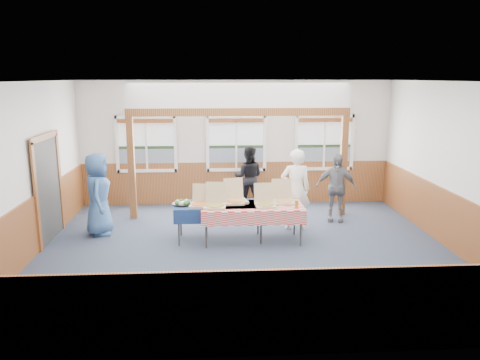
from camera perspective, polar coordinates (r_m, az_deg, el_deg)
The scene contains 31 objects.
floor at distance 9.13m, azimuth 0.70°, elevation -8.57°, with size 8.00×8.00×0.00m, color #292E42.
ceiling at distance 8.52m, azimuth 0.76°, elevation 11.95°, with size 8.00×8.00×0.00m, color white.
wall_back at distance 12.13m, azimuth -0.47°, elevation 4.52°, with size 8.00×8.00×0.00m, color silver.
wall_front at distance 5.31m, azimuth 3.49°, elevation -5.98°, with size 8.00×8.00×0.00m, color silver.
wall_left at distance 9.30m, azimuth -24.68°, elevation 0.92°, with size 8.00×8.00×0.00m, color silver.
wall_right at distance 9.82m, azimuth 24.71°, elevation 1.48°, with size 8.00×8.00×0.00m, color silver.
wainscot_back at distance 12.30m, azimuth -0.46°, elevation -0.35°, with size 7.98×0.05×1.10m, color brown.
wainscot_front at distance 5.75m, azimuth 3.32°, elevation -15.87°, with size 7.98×0.05×1.10m, color brown.
wainscot_left at distance 9.53m, azimuth -23.97°, elevation -5.27°, with size 0.05×6.98×1.10m, color brown.
wainscot_right at distance 10.04m, azimuth 24.05°, elevation -4.41°, with size 0.05×6.98×1.10m, color brown.
cased_opening at distance 10.22m, azimuth -22.42°, elevation -1.08°, with size 0.06×1.30×2.10m, color #333333.
window_left at distance 12.18m, azimuth -11.37°, elevation 4.68°, with size 1.56×0.10×1.46m.
window_mid at distance 12.08m, azimuth -0.46°, elevation 4.86°, with size 1.56×0.10×1.46m.
window_right at distance 12.41m, azimuth 10.24°, elevation 4.87°, with size 1.56×0.10×1.46m.
post_left at distance 11.16m, azimuth -13.07°, elevation 1.41°, with size 0.15×0.15×2.40m, color #603115.
post_right at distance 11.43m, azimuth 12.47°, elevation 1.70°, with size 0.15×0.15×2.40m, color #603115.
cross_beam at distance 10.84m, azimuth -0.15°, elevation 8.31°, with size 5.15×0.18×0.18m, color #603115.
table_left at distance 9.50m, azimuth -2.49°, elevation -3.28°, with size 1.95×1.26×0.76m.
table_right at distance 9.41m, azimuth 1.51°, elevation -3.39°, with size 2.19×1.38×0.76m.
pizza_box_a at distance 9.37m, azimuth -4.89°, elevation -2.77°, with size 0.44×0.51×0.41m.
pizza_box_b at distance 9.64m, azimuth -0.49°, elevation -2.27°, with size 0.51×0.58×0.45m.
pizza_box_c at distance 9.26m, azimuth -3.05°, elevation -2.91°, with size 0.47×0.55×0.46m.
pizza_box_d at distance 9.54m, azimuth -0.69°, elevation -2.45°, with size 0.39×0.47×0.40m.
pizza_box_e at distance 9.33m, azimuth 3.07°, elevation -2.80°, with size 0.41×0.49×0.43m.
pizza_box_f at distance 9.60m, azimuth 5.30°, elevation -2.39°, with size 0.43×0.52×0.45m.
veggie_tray at distance 9.50m, azimuth -7.03°, elevation -2.81°, with size 0.42×0.42×0.09m.
drink_glass at distance 9.25m, azimuth 6.91°, elevation -2.94°, with size 0.07×0.07×0.15m, color olive.
woman_white at distance 10.20m, azimuth 6.78°, elevation -1.16°, with size 0.65×0.43×1.78m, color white.
woman_black at distance 11.90m, azimuth 1.03°, elevation 0.38°, with size 0.76×0.59×1.57m, color black.
man_blue at distance 10.25m, azimuth -16.91°, elevation -1.66°, with size 0.85×0.55×1.74m, color #3C6297.
person_grey at distance 10.96m, azimuth 11.61°, elevation -0.90°, with size 0.93×0.39×1.58m, color slate.
Camera 1 is at (-0.62, -8.50, 3.28)m, focal length 35.00 mm.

